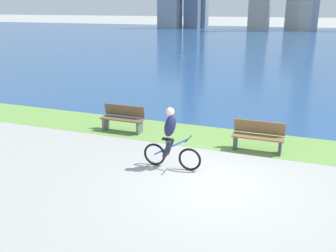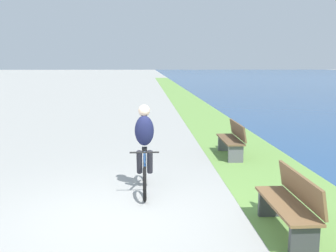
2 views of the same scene
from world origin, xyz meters
TOP-DOWN VIEW (x-y plane):
  - ground_plane at (0.00, 0.00)m, footprint 300.00×300.00m
  - grass_strip_bayside at (0.00, 3.18)m, footprint 120.00×2.17m
  - cyclist_lead at (-1.29, 0.48)m, footprint 1.61×0.52m
  - bench_near_path at (0.71, 2.53)m, footprint 1.50×0.47m
  - bench_far_along_path at (-3.89, 2.76)m, footprint 1.50×0.47m

SIDE VIEW (x-z plane):
  - ground_plane at x=0.00m, z-range 0.00..0.00m
  - grass_strip_bayside at x=0.00m, z-range 0.00..0.01m
  - bench_near_path at x=0.71m, z-range 0.00..0.90m
  - bench_far_along_path at x=-3.89m, z-range 0.00..0.90m
  - cyclist_lead at x=-1.29m, z-range 0.00..1.66m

